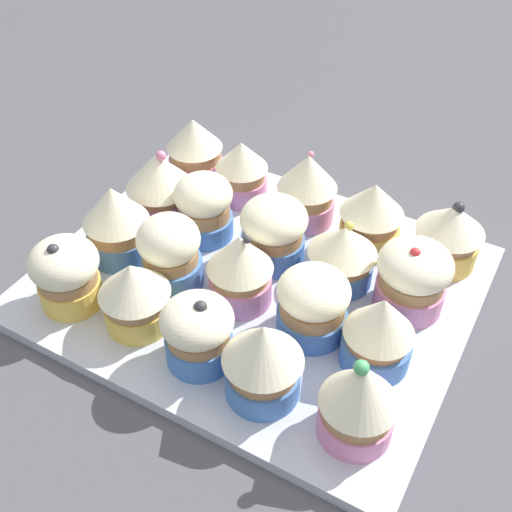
{
  "coord_description": "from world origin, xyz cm",
  "views": [
    {
      "loc": [
        -20.93,
        37.06,
        43.14
      ],
      "look_at": [
        0.0,
        0.0,
        4.2
      ],
      "focal_mm": 44.6,
      "sensor_mm": 36.0,
      "label": 1
    }
  ],
  "objects_px": {
    "cupcake_16": "(263,360)",
    "cupcake_19": "(66,273)",
    "cupcake_8": "(204,206)",
    "cupcake_6": "(342,254)",
    "cupcake_4": "(195,149)",
    "cupcake_10": "(379,332)",
    "cupcake_5": "(413,277)",
    "cupcake_9": "(159,183)",
    "cupcake_0": "(449,234)",
    "cupcake_1": "(372,215)",
    "cupcake_2": "(304,186)",
    "cupcake_17": "(198,331)",
    "cupcake_14": "(116,222)",
    "baking_tray": "(256,284)",
    "cupcake_12": "(241,269)",
    "cupcake_3": "(242,170)",
    "cupcake_11": "(313,303)",
    "cupcake_18": "(135,294)",
    "cupcake_13": "(170,253)",
    "cupcake_15": "(359,400)",
    "cupcake_7": "(272,230)"
  },
  "relations": [
    {
      "from": "cupcake_11",
      "to": "cupcake_14",
      "type": "distance_m",
      "value": 0.2
    },
    {
      "from": "cupcake_0",
      "to": "cupcake_18",
      "type": "bearing_deg",
      "value": 44.98
    },
    {
      "from": "cupcake_0",
      "to": "cupcake_18",
      "type": "xyz_separation_m",
      "value": [
        0.21,
        0.21,
        0.0
      ]
    },
    {
      "from": "cupcake_10",
      "to": "cupcake_0",
      "type": "bearing_deg",
      "value": -95.04
    },
    {
      "from": "cupcake_5",
      "to": "cupcake_10",
      "type": "height_order",
      "value": "same"
    },
    {
      "from": "cupcake_11",
      "to": "cupcake_19",
      "type": "xyz_separation_m",
      "value": [
        0.2,
        0.07,
        0.0
      ]
    },
    {
      "from": "cupcake_12",
      "to": "cupcake_13",
      "type": "height_order",
      "value": "cupcake_12"
    },
    {
      "from": "cupcake_8",
      "to": "cupcake_13",
      "type": "bearing_deg",
      "value": 98.93
    },
    {
      "from": "cupcake_1",
      "to": "cupcake_8",
      "type": "bearing_deg",
      "value": 23.69
    },
    {
      "from": "cupcake_0",
      "to": "cupcake_4",
      "type": "xyz_separation_m",
      "value": [
        0.28,
        -0.0,
        0.0
      ]
    },
    {
      "from": "baking_tray",
      "to": "cupcake_4",
      "type": "height_order",
      "value": "cupcake_4"
    },
    {
      "from": "cupcake_13",
      "to": "cupcake_14",
      "type": "bearing_deg",
      "value": -7.17
    },
    {
      "from": "cupcake_17",
      "to": "cupcake_18",
      "type": "bearing_deg",
      "value": -5.97
    },
    {
      "from": "cupcake_2",
      "to": "cupcake_17",
      "type": "relative_size",
      "value": 1.19
    },
    {
      "from": "cupcake_4",
      "to": "cupcake_16",
      "type": "bearing_deg",
      "value": 133.35
    },
    {
      "from": "cupcake_5",
      "to": "cupcake_9",
      "type": "xyz_separation_m",
      "value": [
        0.27,
        -0.0,
        0.0
      ]
    },
    {
      "from": "cupcake_9",
      "to": "cupcake_18",
      "type": "distance_m",
      "value": 0.15
    },
    {
      "from": "baking_tray",
      "to": "cupcake_19",
      "type": "xyz_separation_m",
      "value": [
        0.13,
        0.11,
        0.04
      ]
    },
    {
      "from": "cupcake_10",
      "to": "cupcake_12",
      "type": "height_order",
      "value": "cupcake_12"
    },
    {
      "from": "cupcake_0",
      "to": "cupcake_8",
      "type": "height_order",
      "value": "same"
    },
    {
      "from": "cupcake_10",
      "to": "cupcake_17",
      "type": "distance_m",
      "value": 0.14
    },
    {
      "from": "cupcake_18",
      "to": "cupcake_19",
      "type": "height_order",
      "value": "cupcake_19"
    },
    {
      "from": "cupcake_19",
      "to": "cupcake_10",
      "type": "bearing_deg",
      "value": -165.1
    },
    {
      "from": "cupcake_6",
      "to": "cupcake_8",
      "type": "xyz_separation_m",
      "value": [
        0.15,
        0.01,
        0.0
      ]
    },
    {
      "from": "cupcake_1",
      "to": "cupcake_14",
      "type": "height_order",
      "value": "cupcake_14"
    },
    {
      "from": "cupcake_12",
      "to": "cupcake_17",
      "type": "relative_size",
      "value": 1.13
    },
    {
      "from": "cupcake_3",
      "to": "cupcake_15",
      "type": "relative_size",
      "value": 0.84
    },
    {
      "from": "cupcake_6",
      "to": "cupcake_15",
      "type": "bearing_deg",
      "value": 117.69
    },
    {
      "from": "cupcake_16",
      "to": "cupcake_17",
      "type": "height_order",
      "value": "cupcake_16"
    },
    {
      "from": "cupcake_7",
      "to": "cupcake_19",
      "type": "relative_size",
      "value": 0.96
    },
    {
      "from": "baking_tray",
      "to": "cupcake_9",
      "type": "distance_m",
      "value": 0.15
    },
    {
      "from": "cupcake_15",
      "to": "cupcake_18",
      "type": "bearing_deg",
      "value": -2.39
    },
    {
      "from": "baking_tray",
      "to": "cupcake_8",
      "type": "xyz_separation_m",
      "value": [
        0.08,
        -0.03,
        0.04
      ]
    },
    {
      "from": "cupcake_8",
      "to": "cupcake_6",
      "type": "bearing_deg",
      "value": -177.95
    },
    {
      "from": "cupcake_17",
      "to": "cupcake_19",
      "type": "relative_size",
      "value": 0.95
    },
    {
      "from": "cupcake_5",
      "to": "cupcake_16",
      "type": "xyz_separation_m",
      "value": [
        0.07,
        0.15,
        0.0
      ]
    },
    {
      "from": "cupcake_4",
      "to": "cupcake_5",
      "type": "distance_m",
      "value": 0.28
    },
    {
      "from": "cupcake_16",
      "to": "cupcake_19",
      "type": "xyz_separation_m",
      "value": [
        0.2,
        -0.0,
        -0.0
      ]
    },
    {
      "from": "cupcake_11",
      "to": "cupcake_19",
      "type": "relative_size",
      "value": 0.91
    },
    {
      "from": "cupcake_0",
      "to": "cupcake_13",
      "type": "bearing_deg",
      "value": 35.98
    },
    {
      "from": "cupcake_9",
      "to": "cupcake_5",
      "type": "bearing_deg",
      "value": 179.86
    },
    {
      "from": "cupcake_5",
      "to": "baking_tray",
      "type": "bearing_deg",
      "value": 15.95
    },
    {
      "from": "cupcake_3",
      "to": "cupcake_6",
      "type": "height_order",
      "value": "cupcake_3"
    },
    {
      "from": "cupcake_14",
      "to": "cupcake_16",
      "type": "distance_m",
      "value": 0.21
    },
    {
      "from": "cupcake_2",
      "to": "cupcake_3",
      "type": "bearing_deg",
      "value": -0.69
    },
    {
      "from": "cupcake_12",
      "to": "cupcake_15",
      "type": "relative_size",
      "value": 0.95
    },
    {
      "from": "baking_tray",
      "to": "cupcake_9",
      "type": "relative_size",
      "value": 5.03
    },
    {
      "from": "cupcake_4",
      "to": "cupcake_15",
      "type": "distance_m",
      "value": 0.36
    },
    {
      "from": "cupcake_7",
      "to": "cupcake_15",
      "type": "bearing_deg",
      "value": 136.24
    },
    {
      "from": "cupcake_4",
      "to": "cupcake_10",
      "type": "xyz_separation_m",
      "value": [
        -0.27,
        0.15,
        -0.0
      ]
    }
  ]
}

